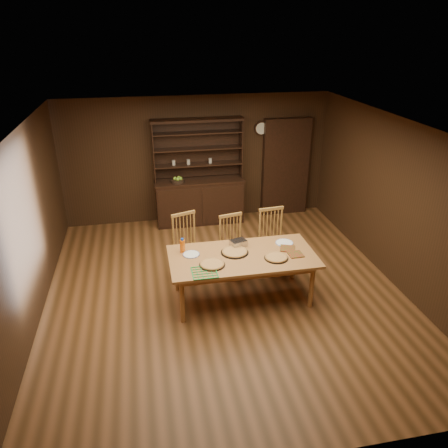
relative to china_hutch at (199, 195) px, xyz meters
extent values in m
plane|color=brown|center=(0.00, -2.75, -0.60)|extent=(6.00, 6.00, 0.00)
plane|color=white|center=(0.00, -2.75, 2.00)|extent=(6.00, 6.00, 0.00)
plane|color=#341E10|center=(0.00, 0.25, 0.70)|extent=(5.50, 0.00, 5.50)
plane|color=#341E10|center=(0.00, -5.75, 0.70)|extent=(5.50, 0.00, 5.50)
plane|color=#341E10|center=(-2.75, -2.75, 0.70)|extent=(0.00, 6.00, 6.00)
plane|color=#341E10|center=(2.75, -2.75, 0.70)|extent=(0.00, 6.00, 6.00)
cube|color=black|center=(0.00, -0.01, -0.15)|extent=(1.80, 0.50, 0.90)
cube|color=black|center=(0.00, -0.01, 0.32)|extent=(1.84, 0.52, 0.04)
cube|color=black|center=(0.00, 0.22, 0.95)|extent=(1.80, 0.02, 1.20)
cube|color=black|center=(-0.89, 0.07, 0.95)|extent=(0.02, 0.32, 1.20)
cube|color=black|center=(0.89, 0.07, 0.95)|extent=(0.02, 0.32, 1.20)
cube|color=black|center=(0.00, 0.07, 1.55)|extent=(1.84, 0.34, 0.05)
cylinder|color=#B1A996|center=(-0.50, 0.07, 0.72)|extent=(0.07, 0.07, 0.10)
cylinder|color=#B1A996|center=(-0.20, 0.07, 0.72)|extent=(0.07, 0.07, 0.10)
cube|color=black|center=(1.90, 0.15, 0.45)|extent=(1.00, 0.18, 2.10)
cylinder|color=black|center=(1.35, 0.21, 1.30)|extent=(0.30, 0.04, 0.30)
cylinder|color=#EAE8C8|center=(1.35, 0.18, 1.30)|extent=(0.24, 0.01, 0.24)
cube|color=#A76C3A|center=(0.22, -2.97, 0.13)|extent=(2.17, 1.09, 0.04)
cylinder|color=#A76C3A|center=(-0.73, -3.38, -0.24)|extent=(0.07, 0.07, 0.71)
cylinder|color=#A76C3A|center=(-0.73, -2.56, -0.24)|extent=(0.07, 0.07, 0.71)
cylinder|color=#A76C3A|center=(1.18, -3.38, -0.24)|extent=(0.07, 0.07, 0.71)
cylinder|color=#A76C3A|center=(1.18, -2.56, -0.24)|extent=(0.07, 0.07, 0.71)
cube|color=#B37F3D|center=(-0.48, -2.14, -0.14)|extent=(0.55, 0.54, 0.04)
cylinder|color=#B37F3D|center=(-0.59, -2.34, -0.38)|extent=(0.04, 0.04, 0.44)
cylinder|color=#B37F3D|center=(-0.69, -2.04, -0.38)|extent=(0.04, 0.04, 0.44)
cylinder|color=#B37F3D|center=(-0.27, -2.24, -0.38)|extent=(0.04, 0.04, 0.44)
cylinder|color=#B37F3D|center=(-0.37, -1.93, -0.38)|extent=(0.04, 0.04, 0.44)
cube|color=#B37F3D|center=(-0.54, -1.97, 0.46)|extent=(0.41, 0.17, 0.05)
cube|color=#B37F3D|center=(0.26, -2.25, -0.16)|extent=(0.50, 0.49, 0.04)
cylinder|color=#B37F3D|center=(0.13, -2.43, -0.39)|extent=(0.04, 0.04, 0.42)
cylinder|color=#B37F3D|center=(0.07, -2.14, -0.39)|extent=(0.04, 0.04, 0.42)
cylinder|color=#B37F3D|center=(0.45, -2.37, -0.39)|extent=(0.04, 0.04, 0.42)
cylinder|color=#B37F3D|center=(0.39, -2.07, -0.39)|extent=(0.04, 0.04, 0.42)
cube|color=#B37F3D|center=(0.22, -2.08, 0.42)|extent=(0.40, 0.12, 0.05)
cube|color=#B37F3D|center=(0.93, -2.27, -0.13)|extent=(0.49, 0.47, 0.04)
cylinder|color=#B37F3D|center=(0.78, -2.45, -0.37)|extent=(0.04, 0.04, 0.44)
cylinder|color=#B37F3D|center=(0.75, -2.13, -0.37)|extent=(0.04, 0.04, 0.44)
cylinder|color=#B37F3D|center=(1.12, -2.42, -0.37)|extent=(0.04, 0.04, 0.44)
cylinder|color=#B37F3D|center=(1.09, -2.09, -0.37)|extent=(0.04, 0.04, 0.44)
cube|color=#B37F3D|center=(0.92, -2.09, 0.48)|extent=(0.43, 0.08, 0.05)
cylinder|color=black|center=(-0.27, -3.16, 0.16)|extent=(0.37, 0.37, 0.01)
cylinder|color=tan|center=(-0.27, -3.16, 0.17)|extent=(0.34, 0.34, 0.02)
torus|color=#BC9243|center=(-0.27, -3.16, 0.17)|extent=(0.35, 0.35, 0.03)
cylinder|color=black|center=(0.68, -3.15, 0.16)|extent=(0.35, 0.35, 0.01)
cylinder|color=tan|center=(0.68, -3.15, 0.17)|extent=(0.32, 0.32, 0.02)
torus|color=#BC9243|center=(0.68, -3.15, 0.17)|extent=(0.33, 0.33, 0.03)
cylinder|color=black|center=(0.12, -2.87, 0.16)|extent=(0.42, 0.42, 0.01)
cylinder|color=tan|center=(0.12, -2.87, 0.17)|extent=(0.37, 0.37, 0.02)
torus|color=#BC9243|center=(0.12, -2.87, 0.17)|extent=(0.38, 0.38, 0.03)
cylinder|color=white|center=(-0.52, -2.81, 0.16)|extent=(0.25, 0.25, 0.01)
torus|color=navy|center=(-0.52, -2.81, 0.16)|extent=(0.25, 0.25, 0.01)
cylinder|color=white|center=(0.95, -2.72, 0.16)|extent=(0.28, 0.28, 0.01)
torus|color=navy|center=(0.95, -2.72, 0.16)|extent=(0.28, 0.28, 0.01)
cube|color=silver|center=(0.23, -2.66, 0.20)|extent=(0.28, 0.24, 0.10)
cylinder|color=orange|center=(-0.64, -2.69, 0.25)|extent=(0.08, 0.08, 0.20)
cylinder|color=#13399F|center=(-0.64, -2.69, 0.37)|extent=(0.04, 0.04, 0.03)
cube|color=#B1141D|center=(1.00, -3.10, 0.16)|extent=(0.22, 0.22, 0.02)
cube|color=#B1141D|center=(0.94, -2.91, 0.16)|extent=(0.28, 0.28, 0.02)
cylinder|color=black|center=(-0.45, -0.06, 0.37)|extent=(0.27, 0.27, 0.06)
sphere|color=#8ACD36|center=(-0.50, -0.06, 0.42)|extent=(0.08, 0.08, 0.08)
sphere|color=#8ACD36|center=(-0.42, -0.03, 0.42)|extent=(0.08, 0.08, 0.08)
sphere|color=#8ACD36|center=(-0.45, -0.11, 0.42)|extent=(0.08, 0.08, 0.08)
sphere|color=#8ACD36|center=(-0.39, -0.08, 0.42)|extent=(0.08, 0.08, 0.08)
camera|label=1|loc=(-1.14, -8.47, 3.29)|focal=35.00mm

